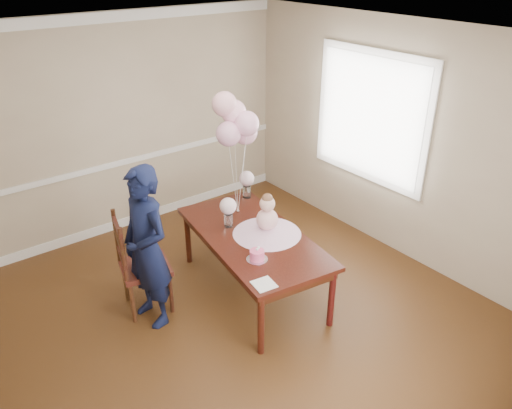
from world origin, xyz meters
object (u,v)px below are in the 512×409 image
(dining_table_top, at_px, (253,237))
(birthday_cake, at_px, (257,255))
(dining_chair_seat, at_px, (145,267))
(woman, at_px, (147,248))

(dining_table_top, distance_m, birthday_cake, 0.47)
(birthday_cake, relative_size, dining_chair_seat, 0.30)
(dining_table_top, bearing_deg, dining_chair_seat, 164.50)
(dining_table_top, xyz_separation_m, dining_chair_seat, (-1.01, 0.45, -0.20))
(dining_chair_seat, relative_size, woman, 0.29)
(dining_table_top, xyz_separation_m, birthday_cake, (-0.25, -0.39, 0.08))
(birthday_cake, distance_m, dining_chair_seat, 1.17)
(birthday_cake, bearing_deg, woman, 141.81)
(dining_chair_seat, xyz_separation_m, woman, (-0.05, -0.20, 0.34))
(birthday_cake, relative_size, woman, 0.09)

